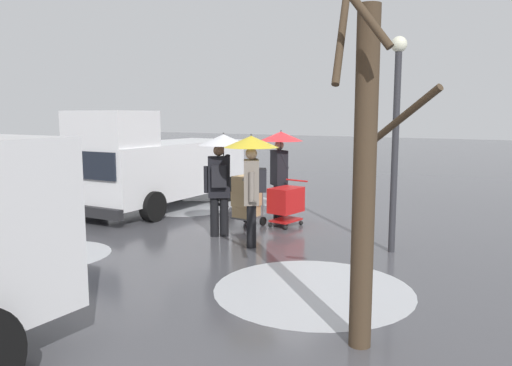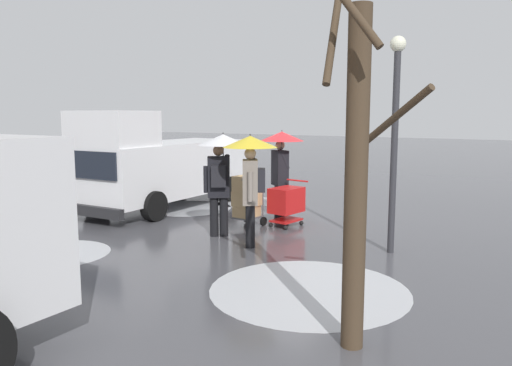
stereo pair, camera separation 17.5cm
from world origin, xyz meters
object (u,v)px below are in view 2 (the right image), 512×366
object	(u,v)px
shopping_cart_vendor	(286,201)
pedestrian_white_side	(221,161)
pedestrian_black_side	(281,154)
street_lamp	(395,122)
hand_dolly_boxes	(247,197)
bare_tree_near	(356,171)
cargo_van_parked_right	(160,165)
pedestrian_pink_side	(251,164)

from	to	relation	value
shopping_cart_vendor	pedestrian_white_side	bearing A→B (deg)	66.17
pedestrian_black_side	street_lamp	bearing A→B (deg)	154.94
hand_dolly_boxes	bare_tree_near	distance (m)	6.15
bare_tree_near	street_lamp	world-z (taller)	bare_tree_near
hand_dolly_boxes	bare_tree_near	size ratio (longest dim) A/B	0.33
cargo_van_parked_right	hand_dolly_boxes	size ratio (longest dim) A/B	4.12
cargo_van_parked_right	bare_tree_near	xyz separation A→B (m)	(-7.42, 4.89, 0.74)
hand_dolly_boxes	pedestrian_black_side	size ratio (longest dim) A/B	0.61
cargo_van_parked_right	shopping_cart_vendor	xyz separation A→B (m)	(-3.94, 0.10, -0.61)
hand_dolly_boxes	pedestrian_white_side	size ratio (longest dim) A/B	0.61
cargo_van_parked_right	pedestrian_black_side	size ratio (longest dim) A/B	2.52
street_lamp	bare_tree_near	bearing A→B (deg)	101.70
pedestrian_white_side	pedestrian_black_side	bearing A→B (deg)	-94.95
shopping_cart_vendor	bare_tree_near	distance (m)	6.07
pedestrian_white_side	cargo_van_parked_right	bearing A→B (deg)	-26.68
pedestrian_black_side	bare_tree_near	size ratio (longest dim) A/B	0.54
pedestrian_black_side	pedestrian_pink_side	bearing A→B (deg)	106.73
hand_dolly_boxes	pedestrian_pink_side	world-z (taller)	pedestrian_pink_side
cargo_van_parked_right	street_lamp	world-z (taller)	street_lamp
pedestrian_black_side	bare_tree_near	world-z (taller)	bare_tree_near
hand_dolly_boxes	street_lamp	size ratio (longest dim) A/B	0.34
cargo_van_parked_right	bare_tree_near	size ratio (longest dim) A/B	1.36
bare_tree_near	pedestrian_white_side	bearing A→B (deg)	-38.00
pedestrian_pink_side	street_lamp	size ratio (longest dim) A/B	0.56
shopping_cart_vendor	hand_dolly_boxes	bearing A→B (deg)	33.79
pedestrian_black_side	street_lamp	size ratio (longest dim) A/B	0.56
hand_dolly_boxes	pedestrian_pink_side	xyz separation A→B (m)	(-0.98, 1.34, 0.90)
cargo_van_parked_right	pedestrian_white_side	world-z (taller)	cargo_van_parked_right
pedestrian_pink_side	pedestrian_black_side	xyz separation A→B (m)	(0.73, -2.44, 0.01)
cargo_van_parked_right	bare_tree_near	distance (m)	8.92
pedestrian_white_side	street_lamp	xyz separation A→B (m)	(-3.35, -0.66, 0.80)
shopping_cart_vendor	hand_dolly_boxes	size ratio (longest dim) A/B	0.77
shopping_cart_vendor	bare_tree_near	size ratio (longest dim) A/B	0.26
hand_dolly_boxes	street_lamp	bearing A→B (deg)	173.60
pedestrian_pink_side	pedestrian_black_side	world-z (taller)	same
pedestrian_white_side	shopping_cart_vendor	bearing A→B (deg)	-113.83
cargo_van_parked_right	bare_tree_near	bearing A→B (deg)	146.63
shopping_cart_vendor	street_lamp	distance (m)	3.34
cargo_van_parked_right	pedestrian_white_side	xyz separation A→B (m)	(-3.26, 1.64, 0.39)
pedestrian_white_side	bare_tree_near	xyz separation A→B (m)	(-4.16, 3.25, 0.35)
shopping_cart_vendor	bare_tree_near	bearing A→B (deg)	126.02
cargo_van_parked_right	hand_dolly_boxes	distance (m)	3.30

